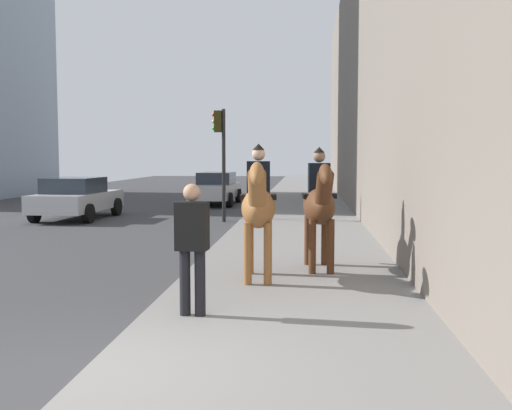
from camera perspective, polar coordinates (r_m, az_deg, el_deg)
sidewalk_slab at (r=5.95m, az=2.45°, el=-16.18°), size 120.00×3.84×0.12m
mounted_horse_near at (r=10.03m, az=0.22°, el=-0.04°), size 2.15×0.64×2.25m
mounted_horse_far at (r=11.00m, az=5.95°, el=0.15°), size 2.15×0.69×2.21m
pedestrian_greeting at (r=7.86m, az=-5.98°, el=-3.29°), size 0.29×0.42×1.70m
car_near_lane at (r=21.87m, az=-16.38°, el=0.66°), size 4.32×2.17×1.44m
car_mid_lane at (r=27.38m, az=-3.77°, el=1.59°), size 4.62×1.97×1.44m
traffic_light_near_curb at (r=20.08m, az=-3.29°, el=5.48°), size 0.20×0.44×3.69m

